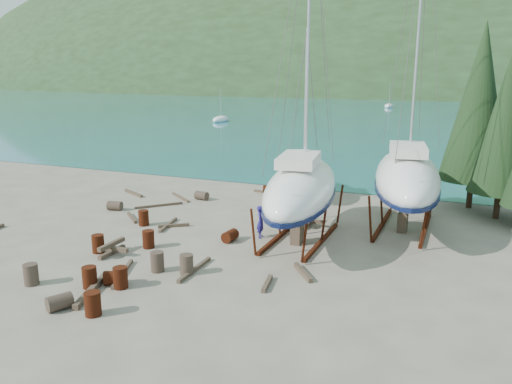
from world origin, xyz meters
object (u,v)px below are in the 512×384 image
at_px(small_sailboat_shore, 302,170).
at_px(worker, 261,222).
at_px(large_sailboat_near, 301,187).
at_px(large_sailboat_far, 407,177).

distance_m(small_sailboat_shore, worker, 9.51).
relative_size(large_sailboat_near, large_sailboat_far, 0.96).
distance_m(large_sailboat_near, large_sailboat_far, 6.23).
height_order(large_sailboat_far, worker, large_sailboat_far).
xyz_separation_m(large_sailboat_near, small_sailboat_shore, (-2.81, 9.06, -0.94)).
xyz_separation_m(small_sailboat_shore, worker, (0.75, -9.42, -1.00)).
distance_m(large_sailboat_far, worker, 8.35).
distance_m(large_sailboat_far, small_sailboat_shore, 9.02).
height_order(large_sailboat_far, small_sailboat_shore, large_sailboat_far).
relative_size(large_sailboat_near, worker, 10.18).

